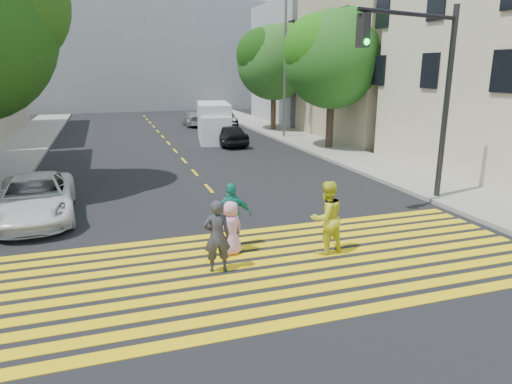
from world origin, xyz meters
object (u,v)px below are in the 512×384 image
dark_car_near (229,135)px  traffic_signal (426,78)px  tree_right_near (334,54)px  white_sedan (35,198)px  tree_right_far (275,59)px  dark_car_parked (223,119)px  silver_car (194,118)px  pedestrian_woman (327,218)px  white_van (214,123)px  pedestrian_child (231,228)px  pedestrian_man (217,236)px  pedestrian_extra (232,216)px

dark_car_near → traffic_signal: bearing=98.4°
tree_right_near → white_sedan: (-14.70, -8.73, -4.68)m
tree_right_near → tree_right_far: tree_right_near is taller
dark_car_near → dark_car_parked: size_ratio=0.98×
silver_car → pedestrian_woman: bearing=86.8°
silver_car → white_van: size_ratio=0.77×
tree_right_far → dark_car_parked: tree_right_far is taller
pedestrian_woman → white_sedan: bearing=-46.5°
pedestrian_child → dark_car_parked: 26.29m
pedestrian_man → dark_car_near: (4.89, 17.47, -0.19)m
tree_right_near → dark_car_parked: (-3.38, 12.17, -4.70)m
pedestrian_extra → white_van: (3.73, 18.24, 0.28)m
tree_right_near → pedestrian_woman: size_ratio=4.18×
pedestrian_woman → traffic_signal: 6.58m
white_van → white_sedan: bearing=-113.4°
tree_right_far → white_van: 7.66m
tree_right_near → dark_car_near: size_ratio=2.02×
dark_car_near → tree_right_far: bearing=-135.1°
tree_right_near → pedestrian_extra: 16.65m
tree_right_near → pedestrian_woman: tree_right_near is taller
white_sedan → white_van: size_ratio=0.91×
pedestrian_woman → dark_car_near: (2.00, 17.26, -0.28)m
white_sedan → dark_car_parked: size_ratio=1.23×
white_van → tree_right_far: bearing=41.5°
pedestrian_extra → traffic_signal: 8.04m
tree_right_far → pedestrian_man: tree_right_far is taller
tree_right_far → dark_car_parked: size_ratio=1.97×
pedestrian_child → white_van: white_van is taller
tree_right_near → pedestrian_man: 18.09m
tree_right_near → dark_car_parked: 13.48m
silver_car → dark_car_parked: dark_car_parked is taller
pedestrian_woman → dark_car_parked: 26.51m
pedestrian_man → traffic_signal: traffic_signal is taller
white_van → traffic_signal: traffic_signal is taller
dark_car_near → traffic_signal: (2.88, -14.36, 3.62)m
pedestrian_child → dark_car_near: pedestrian_child is taller
tree_right_near → dark_car_parked: size_ratio=1.98×
pedestrian_child → traffic_signal: 8.34m
tree_right_near → traffic_signal: 11.45m
dark_car_parked → tree_right_near: bearing=-75.9°
white_sedan → dark_car_near: 15.21m
tree_right_far → pedestrian_extra: bearing=-112.9°
pedestrian_child → tree_right_near: bearing=-147.4°
tree_right_near → pedestrian_child: bearing=-125.7°
pedestrian_extra → white_sedan: 6.74m
pedestrian_child → silver_car: bearing=-120.4°
dark_car_parked → white_van: 7.29m
pedestrian_man → white_van: white_van is taller
pedestrian_man → silver_car: 28.46m
pedestrian_extra → dark_car_near: bearing=-98.3°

